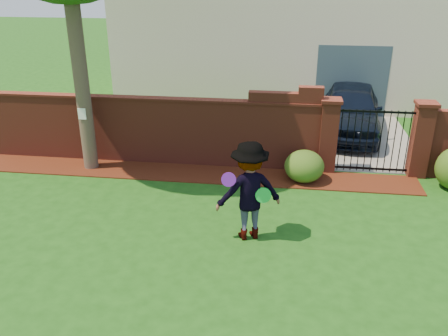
# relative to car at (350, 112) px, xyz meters

# --- Properties ---
(ground) EXTENTS (80.00, 80.00, 0.01)m
(ground) POSITION_rel_car_xyz_m (-3.26, -6.85, -0.76)
(ground) COLOR #184912
(ground) RESTS_ON ground
(mulch_bed) EXTENTS (11.10, 1.08, 0.03)m
(mulch_bed) POSITION_rel_car_xyz_m (-4.21, -3.51, -0.74)
(mulch_bed) COLOR #3B150A
(mulch_bed) RESTS_ON ground
(brick_wall) EXTENTS (8.70, 0.31, 2.16)m
(brick_wall) POSITION_rel_car_xyz_m (-5.27, -2.85, 0.17)
(brick_wall) COLOR maroon
(brick_wall) RESTS_ON ground
(pillar_left) EXTENTS (0.50, 0.50, 1.88)m
(pillar_left) POSITION_rel_car_xyz_m (-0.86, -2.85, 0.20)
(pillar_left) COLOR maroon
(pillar_left) RESTS_ON ground
(pillar_right) EXTENTS (0.50, 0.50, 1.88)m
(pillar_right) POSITION_rel_car_xyz_m (1.34, -2.85, 0.20)
(pillar_right) COLOR maroon
(pillar_right) RESTS_ON ground
(iron_gate) EXTENTS (1.78, 0.03, 1.60)m
(iron_gate) POSITION_rel_car_xyz_m (0.24, -2.85, 0.10)
(iron_gate) COLOR black
(iron_gate) RESTS_ON ground
(driveway) EXTENTS (3.20, 8.00, 0.01)m
(driveway) POSITION_rel_car_xyz_m (0.24, 1.15, -0.75)
(driveway) COLOR gray
(driveway) RESTS_ON ground
(house) EXTENTS (12.40, 6.40, 6.30)m
(house) POSITION_rel_car_xyz_m (-2.26, 5.15, 2.40)
(house) COLOR beige
(house) RESTS_ON ground
(car) EXTENTS (2.33, 4.64, 1.52)m
(car) POSITION_rel_car_xyz_m (0.00, 0.00, 0.00)
(car) COLOR black
(car) RESTS_ON ground
(paper_notice) EXTENTS (0.20, 0.01, 0.28)m
(paper_notice) POSITION_rel_car_xyz_m (-6.86, -3.64, 0.74)
(paper_notice) COLOR white
(paper_notice) RESTS_ON tree
(shrub_left) EXTENTS (0.95, 0.95, 0.78)m
(shrub_left) POSITION_rel_car_xyz_m (-1.43, -3.57, -0.37)
(shrub_left) COLOR #254F17
(shrub_left) RESTS_ON ground
(man) EXTENTS (1.42, 1.11, 1.93)m
(man) POSITION_rel_car_xyz_m (-2.54, -6.31, 0.21)
(man) COLOR gray
(man) RESTS_ON ground
(frisbee_purple) EXTENTS (0.27, 0.13, 0.26)m
(frisbee_purple) POSITION_rel_car_xyz_m (-2.90, -6.57, 0.56)
(frisbee_purple) COLOR purple
(frisbee_purple) RESTS_ON man
(frisbee_green) EXTENTS (0.30, 0.10, 0.29)m
(frisbee_green) POSITION_rel_car_xyz_m (-2.28, -6.43, 0.22)
(frisbee_green) COLOR green
(frisbee_green) RESTS_ON man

